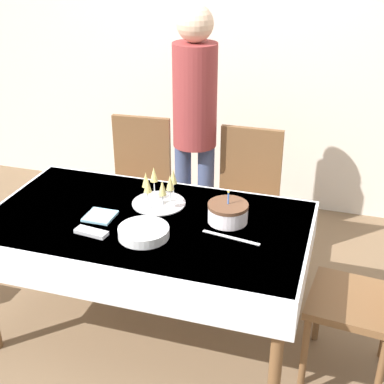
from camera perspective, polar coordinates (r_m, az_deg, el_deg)
name	(u,v)px	position (r m, az deg, el deg)	size (l,w,h in m)	color
ground_plane	(151,329)	(3.22, -4.35, -14.32)	(12.00, 12.00, 0.00)	brown
wall_back	(231,36)	(4.23, 4.19, 16.24)	(8.00, 0.05, 2.70)	silver
dining_table	(147,236)	(2.85, -4.78, -4.68)	(1.68, 0.93, 0.73)	white
dining_chair_far_left	(138,182)	(3.66, -5.75, 1.02)	(0.45, 0.45, 0.97)	brown
dining_chair_far_right	(246,197)	(3.46, 5.79, -0.55)	(0.43, 0.43, 0.97)	brown
dining_chair_right_end	(374,291)	(2.74, 18.79, -9.97)	(0.46, 0.46, 0.97)	brown
birthday_cake	(228,213)	(2.75, 3.84, -2.21)	(0.21, 0.21, 0.18)	white
champagne_tray	(159,189)	(2.91, -3.57, 0.32)	(0.29, 0.29, 0.18)	silver
plate_stack_main	(144,232)	(2.63, -5.17, -4.29)	(0.25, 0.25, 0.05)	white
cake_knife	(231,238)	(2.63, 4.18, -4.87)	(0.30, 0.07, 0.00)	silver
fork_pile	(91,232)	(2.70, -10.69, -4.24)	(0.18, 0.08, 0.02)	silver
napkin_pile	(100,216)	(2.84, -9.78, -2.55)	(0.15, 0.15, 0.01)	#8CC6E0
person_standing	(195,114)	(3.42, 0.27, 8.29)	(0.28, 0.28, 1.70)	#3F4C72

